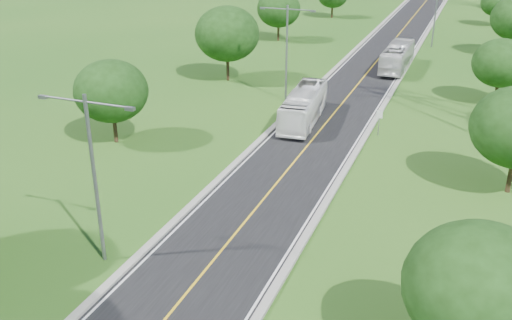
# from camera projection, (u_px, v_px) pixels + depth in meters

# --- Properties ---
(ground) EXTENTS (260.00, 260.00, 0.00)m
(ground) POSITION_uv_depth(u_px,v_px,m) (368.00, 72.00, 72.22)
(ground) COLOR #215217
(ground) RESTS_ON ground
(road) EXTENTS (8.00, 150.00, 0.06)m
(road) POSITION_uv_depth(u_px,v_px,m) (377.00, 61.00, 77.33)
(road) COLOR black
(road) RESTS_ON ground
(curb_left) EXTENTS (0.50, 150.00, 0.22)m
(curb_left) POSITION_uv_depth(u_px,v_px,m) (346.00, 58.00, 78.72)
(curb_left) COLOR gray
(curb_left) RESTS_ON ground
(curb_right) EXTENTS (0.50, 150.00, 0.22)m
(curb_right) POSITION_uv_depth(u_px,v_px,m) (409.00, 63.00, 75.88)
(curb_right) COLOR gray
(curb_right) RESTS_ON ground
(speed_limit_sign) EXTENTS (0.55, 0.09, 2.40)m
(speed_limit_sign) POSITION_uv_depth(u_px,v_px,m) (379.00, 119.00, 51.05)
(speed_limit_sign) COLOR slate
(speed_limit_sign) RESTS_ON ground
(streetlight_near_left) EXTENTS (5.90, 0.25, 10.00)m
(streetlight_near_left) POSITION_uv_depth(u_px,v_px,m) (93.00, 166.00, 30.87)
(streetlight_near_left) COLOR slate
(streetlight_near_left) RESTS_ON ground
(streetlight_mid_left) EXTENTS (5.90, 0.25, 10.00)m
(streetlight_mid_left) POSITION_uv_depth(u_px,v_px,m) (287.00, 45.00, 59.05)
(streetlight_mid_left) COLOR slate
(streetlight_mid_left) RESTS_ON ground
(streetlight_far_right) EXTENTS (5.90, 0.25, 10.00)m
(streetlight_far_right) POSITION_uv_depth(u_px,v_px,m) (436.00, 7.00, 83.22)
(streetlight_far_right) COLOR slate
(streetlight_far_right) RESTS_ON ground
(tree_lb) EXTENTS (6.30, 6.30, 7.33)m
(tree_lb) POSITION_uv_depth(u_px,v_px,m) (111.00, 91.00, 48.39)
(tree_lb) COLOR black
(tree_lb) RESTS_ON ground
(tree_lc) EXTENTS (7.56, 7.56, 8.79)m
(tree_lc) POSITION_uv_depth(u_px,v_px,m) (227.00, 34.00, 66.47)
(tree_lc) COLOR black
(tree_lc) RESTS_ON ground
(tree_ld) EXTENTS (6.72, 6.72, 7.82)m
(tree_ld) POSITION_uv_depth(u_px,v_px,m) (279.00, 9.00, 87.88)
(tree_ld) COLOR black
(tree_ld) RESTS_ON ground
(tree_ra) EXTENTS (6.30, 6.30, 7.33)m
(tree_ra) POSITION_uv_depth(u_px,v_px,m) (480.00, 288.00, 23.00)
(tree_ra) COLOR black
(tree_ra) RESTS_ON ground
(tree_rc) EXTENTS (5.88, 5.88, 6.84)m
(tree_rc) POSITION_uv_depth(u_px,v_px,m) (501.00, 63.00, 58.65)
(tree_rc) COLOR black
(tree_rc) RESTS_ON ground
(tree_re) EXTENTS (5.46, 5.46, 6.35)m
(tree_re) POSITION_uv_depth(u_px,v_px,m) (497.00, 3.00, 99.93)
(tree_re) COLOR black
(tree_re) RESTS_ON ground
(bus_outbound) EXTENTS (2.82, 11.66, 3.24)m
(bus_outbound) POSITION_uv_depth(u_px,v_px,m) (397.00, 57.00, 72.62)
(bus_outbound) COLOR silver
(bus_outbound) RESTS_ON road
(bus_inbound) EXTENTS (3.65, 11.46, 3.14)m
(bus_inbound) POSITION_uv_depth(u_px,v_px,m) (304.00, 106.00, 54.31)
(bus_inbound) COLOR white
(bus_inbound) RESTS_ON road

